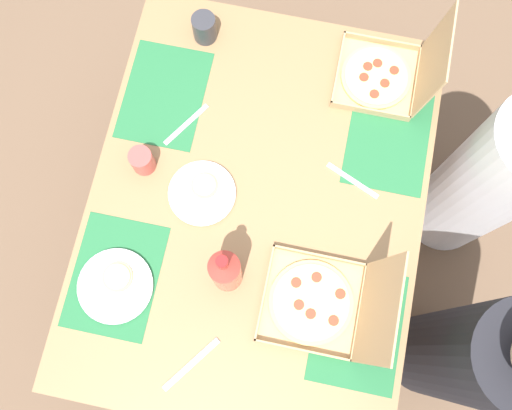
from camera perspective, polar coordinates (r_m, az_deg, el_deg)
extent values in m
plane|color=brown|center=(2.51, 0.00, -4.13)|extent=(6.00, 6.00, 0.00)
cylinder|color=#3F3328|center=(2.43, -7.98, 14.02)|extent=(0.07, 0.07, 0.71)
cylinder|color=#3F3328|center=(2.20, -15.95, -15.63)|extent=(0.07, 0.07, 0.71)
cylinder|color=#3F3328|center=(2.39, 14.27, 9.72)|extent=(0.07, 0.07, 0.71)
cube|color=#936D47|center=(1.80, 0.00, -0.12)|extent=(1.36, 1.05, 0.03)
cube|color=#236638|center=(1.94, -9.17, 10.86)|extent=(0.36, 0.26, 0.00)
cube|color=#236638|center=(1.80, -13.90, -6.92)|extent=(0.36, 0.26, 0.00)
cube|color=#236638|center=(1.90, 13.10, 6.55)|extent=(0.36, 0.26, 0.00)
cube|color=#236638|center=(1.76, 10.14, -11.97)|extent=(0.36, 0.26, 0.00)
cube|color=tan|center=(1.74, 5.50, -9.70)|extent=(0.29, 0.29, 0.01)
cube|color=tan|center=(1.75, 6.40, -5.09)|extent=(0.01, 0.29, 0.03)
cube|color=tan|center=(1.72, 4.67, -14.29)|extent=(0.01, 0.29, 0.03)
cube|color=tan|center=(1.72, 0.87, -8.73)|extent=(0.29, 0.01, 0.03)
cube|color=tan|center=(1.74, 10.21, -10.50)|extent=(0.29, 0.01, 0.03)
cylinder|color=#E0B76B|center=(1.74, 5.53, -9.68)|extent=(0.26, 0.26, 0.01)
cylinder|color=#EFD67F|center=(1.73, 5.55, -9.66)|extent=(0.23, 0.23, 0.00)
cylinder|color=red|center=(1.72, 5.50, -10.79)|extent=(0.03, 0.03, 0.00)
cylinder|color=red|center=(1.73, 7.78, -11.40)|extent=(0.03, 0.03, 0.00)
cylinder|color=red|center=(1.74, 8.45, -8.80)|extent=(0.03, 0.03, 0.00)
cylinder|color=red|center=(1.73, 6.09, -7.21)|extent=(0.03, 0.03, 0.00)
cylinder|color=red|center=(1.73, 4.04, -7.75)|extent=(0.03, 0.03, 0.00)
cylinder|color=red|center=(1.72, 4.32, -9.94)|extent=(0.03, 0.03, 0.00)
cube|color=tan|center=(1.59, 12.15, -10.28)|extent=(0.29, 0.05, 0.29)
cube|color=tan|center=(1.98, 11.86, 12.33)|extent=(0.26, 0.26, 0.01)
cube|color=tan|center=(2.03, 12.54, 15.72)|extent=(0.01, 0.26, 0.03)
cube|color=tan|center=(1.91, 11.38, 9.20)|extent=(0.01, 0.26, 0.03)
cube|color=tan|center=(1.95, 8.20, 13.39)|extent=(0.26, 0.01, 0.03)
cube|color=tan|center=(1.98, 15.65, 11.69)|extent=(0.26, 0.01, 0.03)
cylinder|color=#E0B76B|center=(1.97, 11.91, 12.44)|extent=(0.23, 0.23, 0.01)
cylinder|color=#EFD67F|center=(1.97, 11.96, 12.55)|extent=(0.21, 0.21, 0.00)
cylinder|color=red|center=(1.93, 11.77, 10.84)|extent=(0.03, 0.03, 0.00)
cylinder|color=red|center=(1.96, 12.78, 11.82)|extent=(0.03, 0.03, 0.00)
cylinder|color=red|center=(1.98, 13.68, 12.98)|extent=(0.03, 0.03, 0.00)
cylinder|color=red|center=(1.98, 12.09, 13.73)|extent=(0.03, 0.03, 0.00)
cylinder|color=red|center=(1.97, 11.14, 13.48)|extent=(0.03, 0.03, 0.00)
cylinder|color=red|center=(1.95, 10.76, 12.48)|extent=(0.03, 0.03, 0.00)
cube|color=tan|center=(1.86, 17.37, 13.50)|extent=(0.26, 0.03, 0.26)
cylinder|color=white|center=(1.80, -5.42, 1.10)|extent=(0.21, 0.21, 0.01)
cylinder|color=white|center=(1.79, -5.44, 1.16)|extent=(0.21, 0.21, 0.01)
cylinder|color=#E0B76B|center=(1.79, -5.18, 1.97)|extent=(0.09, 0.09, 0.01)
cylinder|color=#EFD67F|center=(1.79, -5.20, 2.02)|extent=(0.07, 0.07, 0.00)
cylinder|color=white|center=(1.79, -13.87, -7.90)|extent=(0.22, 0.22, 0.01)
cylinder|color=white|center=(1.78, -13.93, -7.87)|extent=(0.23, 0.23, 0.01)
cylinder|color=#E0B76B|center=(1.78, -13.70, -7.00)|extent=(0.09, 0.09, 0.01)
cylinder|color=#EFD67F|center=(1.77, -13.74, -6.98)|extent=(0.08, 0.08, 0.00)
cylinder|color=#B2382D|center=(1.64, -3.03, -6.73)|extent=(0.09, 0.09, 0.22)
cone|color=#B2382D|center=(1.51, -3.27, -6.11)|extent=(0.09, 0.09, 0.04)
cylinder|color=#B2382D|center=(1.47, -3.37, -5.86)|extent=(0.03, 0.03, 0.06)
cylinder|color=red|center=(1.44, -3.45, -5.66)|extent=(0.03, 0.03, 0.01)
cylinder|color=#BF4742|center=(1.82, -11.33, 4.38)|extent=(0.07, 0.07, 0.09)
cylinder|color=#333338|center=(1.98, -5.20, 17.26)|extent=(0.08, 0.08, 0.10)
cube|color=#B7B7BC|center=(1.89, -7.01, 8.01)|extent=(0.17, 0.12, 0.00)
cube|color=#B7B7BC|center=(1.74, -6.49, -15.57)|extent=(0.18, 0.14, 0.00)
cube|color=#B7B7BC|center=(1.83, 9.64, 2.42)|extent=(0.09, 0.18, 0.00)
cylinder|color=white|center=(2.23, 21.88, 1.90)|extent=(0.32, 0.32, 0.97)
cylinder|color=black|center=(2.10, 20.20, -13.96)|extent=(0.32, 0.32, 0.98)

